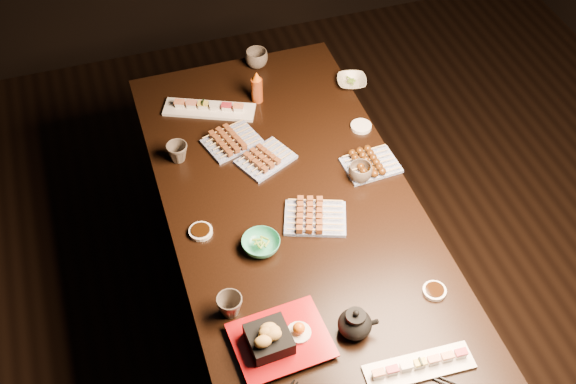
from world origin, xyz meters
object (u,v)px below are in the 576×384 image
(tempura_tray, at_px, (281,334))
(teacup_mid_right, at_px, (360,172))
(dining_table, at_px, (292,266))
(yakitori_plate_right, at_px, (315,215))
(teacup_far_right, at_px, (257,59))
(teacup_near_left, at_px, (230,306))
(sushi_platter_far, at_px, (209,107))
(condiment_bottle, at_px, (257,87))
(teapot, at_px, (355,322))
(yakitori_plate_center, at_px, (266,156))
(sushi_platter_near, at_px, (420,365))
(edamame_bowl_cream, at_px, (352,82))
(edamame_bowl_green, at_px, (261,244))
(yakitori_plate_left, at_px, (232,138))
(teacup_far_left, at_px, (177,153))

(tempura_tray, xyz_separation_m, teacup_mid_right, (0.50, 0.58, -0.02))
(dining_table, xyz_separation_m, yakitori_plate_right, (0.06, -0.09, 0.40))
(dining_table, xyz_separation_m, teacup_far_right, (0.11, 0.83, 0.41))
(teacup_near_left, bearing_deg, sushi_platter_far, 80.13)
(condiment_bottle, bearing_deg, teapot, -91.13)
(dining_table, relative_size, yakitori_plate_center, 8.81)
(yakitori_plate_center, distance_m, teacup_far_right, 0.59)
(sushi_platter_near, relative_size, yakitori_plate_right, 1.55)
(edamame_bowl_cream, bearing_deg, edamame_bowl_green, -130.37)
(sushi_platter_near, relative_size, teapot, 2.64)
(dining_table, relative_size, edamame_bowl_green, 13.43)
(teapot, distance_m, condiment_bottle, 1.17)
(edamame_bowl_cream, distance_m, condiment_bottle, 0.42)
(yakitori_plate_left, bearing_deg, sushi_platter_near, -92.75)
(condiment_bottle, bearing_deg, edamame_bowl_cream, -3.44)
(yakitori_plate_right, bearing_deg, teacup_near_left, -123.81)
(tempura_tray, distance_m, teacup_mid_right, 0.76)
(sushi_platter_near, xyz_separation_m, teacup_far_right, (-0.05, 1.57, 0.02))
(dining_table, xyz_separation_m, condiment_bottle, (0.04, 0.60, 0.45))
(edamame_bowl_cream, xyz_separation_m, teacup_near_left, (-0.79, -0.95, 0.02))
(teacup_far_right, bearing_deg, teapot, -93.56)
(sushi_platter_near, height_order, yakitori_plate_center, yakitori_plate_center)
(edamame_bowl_green, relative_size, edamame_bowl_cream, 1.06)
(yakitori_plate_right, height_order, teacup_near_left, teacup_near_left)
(sushi_platter_near, distance_m, yakitori_plate_center, 1.01)
(sushi_platter_near, relative_size, condiment_bottle, 2.29)
(teacup_mid_right, relative_size, teacup_far_left, 1.07)
(yakitori_plate_center, xyz_separation_m, teapot, (0.05, -0.81, 0.03))
(yakitori_plate_center, height_order, teacup_near_left, teacup_near_left)
(dining_table, relative_size, teacup_far_right, 18.22)
(sushi_platter_far, distance_m, condiment_bottle, 0.21)
(yakitori_plate_left, xyz_separation_m, teacup_far_left, (-0.22, -0.02, 0.01))
(yakitori_plate_right, bearing_deg, teacup_mid_right, 51.55)
(yakitori_plate_left, distance_m, teacup_near_left, 0.79)
(edamame_bowl_cream, xyz_separation_m, teapot, (-0.44, -1.14, 0.04))
(tempura_tray, bearing_deg, yakitori_plate_right, 55.04)
(yakitori_plate_right, xyz_separation_m, condiment_bottle, (-0.01, 0.69, 0.05))
(teacup_near_left, height_order, condiment_bottle, condiment_bottle)
(yakitori_plate_right, height_order, edamame_bowl_cream, yakitori_plate_right)
(yakitori_plate_left, bearing_deg, teacup_far_right, 45.53)
(dining_table, bearing_deg, teacup_far_right, 90.74)
(yakitori_plate_center, relative_size, yakitori_plate_left, 0.98)
(sushi_platter_near, relative_size, teacup_far_left, 4.12)
(edamame_bowl_cream, height_order, teacup_mid_right, teacup_mid_right)
(sushi_platter_near, bearing_deg, teacup_near_left, 146.36)
(dining_table, distance_m, condiment_bottle, 0.75)
(yakitori_plate_center, distance_m, teapot, 0.81)
(yakitori_plate_center, bearing_deg, sushi_platter_far, 86.58)
(teacup_near_left, distance_m, condiment_bottle, 1.05)
(yakitori_plate_right, height_order, teacup_far_left, teacup_far_left)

